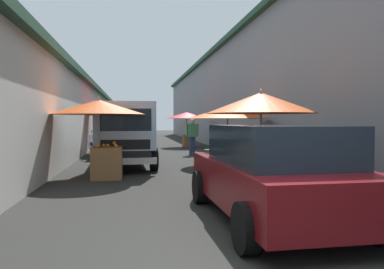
% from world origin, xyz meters
% --- Properties ---
extents(ground, '(90.00, 90.00, 0.00)m').
position_xyz_m(ground, '(13.50, 0.00, 0.00)').
color(ground, '#282826').
extents(building_left_whitewash, '(49.80, 7.50, 3.52)m').
position_xyz_m(building_left_whitewash, '(15.75, 6.95, 1.77)').
color(building_left_whitewash, beige).
rests_on(building_left_whitewash, ground).
extents(building_right_concrete, '(49.80, 7.50, 5.78)m').
position_xyz_m(building_right_concrete, '(15.75, -6.95, 2.90)').
color(building_right_concrete, gray).
rests_on(building_right_concrete, ground).
extents(fruit_stall_far_left, '(2.43, 2.43, 2.22)m').
position_xyz_m(fruit_stall_far_left, '(4.89, -1.46, 1.73)').
color(fruit_stall_far_left, '#9E9EA3').
rests_on(fruit_stall_far_left, ground).
extents(fruit_stall_near_left, '(2.52, 2.52, 2.13)m').
position_xyz_m(fruit_stall_near_left, '(18.63, -1.84, 1.62)').
color(fruit_stall_near_left, '#9E9EA3').
rests_on(fruit_stall_near_left, ground).
extents(fruit_stall_far_right, '(2.51, 2.51, 2.17)m').
position_xyz_m(fruit_stall_far_right, '(7.26, 2.17, 1.59)').
color(fruit_stall_far_right, '#9E9EA3').
rests_on(fruit_stall_far_right, ground).
extents(fruit_stall_mid_lane, '(2.64, 2.64, 2.21)m').
position_xyz_m(fruit_stall_mid_lane, '(15.09, 2.48, 1.72)').
color(fruit_stall_mid_lane, '#9E9EA3').
rests_on(fruit_stall_mid_lane, ground).
extents(fruit_stall_near_right, '(2.90, 2.90, 2.09)m').
position_xyz_m(fruit_stall_near_right, '(9.62, -1.93, 1.65)').
color(fruit_stall_near_right, '#9E9EA3').
rests_on(fruit_stall_near_right, ground).
extents(hatchback_car, '(3.94, 1.97, 1.45)m').
position_xyz_m(hatchback_car, '(2.42, -0.78, 0.74)').
color(hatchback_car, '#600F14').
rests_on(hatchback_car, ground).
extents(delivery_truck, '(4.99, 2.12, 2.08)m').
position_xyz_m(delivery_truck, '(8.99, 1.59, 1.04)').
color(delivery_truck, black).
rests_on(delivery_truck, ground).
extents(vendor_by_crates, '(0.34, 0.62, 1.63)m').
position_xyz_m(vendor_by_crates, '(13.55, -1.34, 0.94)').
color(vendor_by_crates, navy).
rests_on(vendor_by_crates, ground).
extents(parked_scooter, '(1.68, 0.49, 1.14)m').
position_xyz_m(parked_scooter, '(12.22, 2.91, 0.45)').
color(parked_scooter, black).
rests_on(parked_scooter, ground).
extents(plastic_stool, '(0.30, 0.30, 0.43)m').
position_xyz_m(plastic_stool, '(10.84, -1.52, 0.33)').
color(plastic_stool, '#1E8C3F').
rests_on(plastic_stool, ground).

